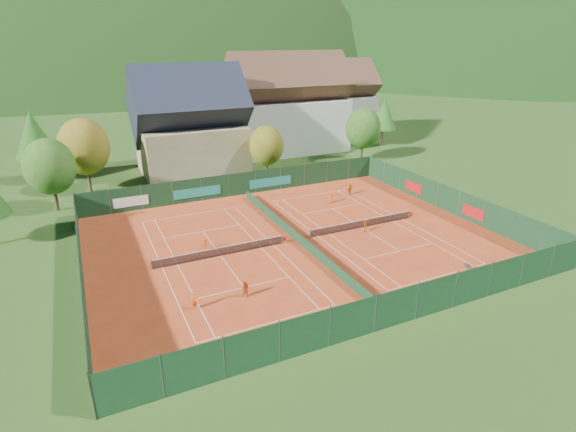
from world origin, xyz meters
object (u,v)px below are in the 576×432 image
(chalet, at_px, (190,128))
(player_right_far_b, at_px, (350,189))
(ball_hopper, at_px, (467,266))
(hotel_block_b, at_px, (333,104))
(player_left_far, at_px, (205,245))
(player_left_mid, at_px, (246,290))
(player_left_near, at_px, (194,301))
(player_right_far_a, at_px, (331,198))
(hotel_block_a, at_px, (288,109))
(player_right_near, at_px, (365,226))

(chalet, relative_size, player_right_far_b, 10.66)
(ball_hopper, bearing_deg, hotel_block_b, 71.11)
(player_left_far, bearing_deg, player_left_mid, 125.49)
(chalet, relative_size, player_left_near, 11.04)
(player_left_near, xyz_separation_m, player_right_far_b, (25.20, 17.69, 0.03))
(ball_hopper, height_order, player_left_mid, player_left_mid)
(player_left_near, relative_size, player_right_far_b, 0.97)
(player_right_far_a, bearing_deg, ball_hopper, 109.15)
(hotel_block_b, height_order, player_right_far_b, hotel_block_b)
(player_left_mid, bearing_deg, hotel_block_b, 91.93)
(chalet, bearing_deg, hotel_block_a, 17.53)
(player_left_mid, height_order, player_right_far_b, player_right_far_b)
(ball_hopper, bearing_deg, player_left_mid, 167.35)
(player_left_mid, xyz_separation_m, player_right_far_b, (21.09, 17.78, 0.03))
(hotel_block_a, bearing_deg, chalet, -162.47)
(ball_hopper, distance_m, player_left_near, 23.69)
(hotel_block_b, bearing_deg, player_right_near, -116.39)
(player_left_near, relative_size, player_left_far, 1.20)
(chalet, xyz_separation_m, player_right_near, (10.61, -31.13, -5.92))
(hotel_block_a, relative_size, ball_hopper, 27.00)
(player_left_mid, bearing_deg, player_right_far_b, 78.55)
(hotel_block_a, xyz_separation_m, player_left_near, (-28.50, -43.80, -6.65))
(player_left_near, xyz_separation_m, player_left_mid, (4.11, -0.09, -0.01))
(hotel_block_a, distance_m, player_left_far, 42.91)
(player_left_mid, bearing_deg, player_right_near, 61.35)
(hotel_block_b, xyz_separation_m, player_right_near, (-22.39, -45.13, -5.92))
(hotel_block_a, height_order, ball_hopper, hotel_block_a)
(player_left_far, bearing_deg, player_right_near, -157.90)
(ball_hopper, xyz_separation_m, player_right_far_b, (1.93, 22.08, 0.20))
(ball_hopper, bearing_deg, hotel_block_a, 83.81)
(hotel_block_b, relative_size, player_right_far_a, 12.52)
(player_right_far_a, height_order, player_right_far_b, player_right_far_b)
(chalet, bearing_deg, ball_hopper, -71.92)
(hotel_block_a, xyz_separation_m, player_right_far_a, (-7.15, -27.72, -6.69))
(hotel_block_a, xyz_separation_m, player_left_far, (-24.98, -34.23, -6.77))
(hotel_block_a, height_order, player_left_near, hotel_block_a)
(hotel_block_a, height_order, player_left_far, hotel_block_a)
(player_right_far_b, bearing_deg, player_left_near, 12.66)
(hotel_block_b, height_order, player_left_far, hotel_block_b)
(player_left_near, height_order, player_left_mid, player_left_near)
(player_right_near, relative_size, player_right_far_b, 0.92)
(hotel_block_a, height_order, player_right_near, hotel_block_a)
(player_right_far_b, bearing_deg, player_right_near, 42.79)
(player_left_near, bearing_deg, ball_hopper, -23.09)
(chalet, xyz_separation_m, hotel_block_b, (33.00, 14.00, -0.01))
(player_left_near, bearing_deg, hotel_block_a, 44.56)
(hotel_block_b, bearing_deg, hotel_block_a, -150.26)
(hotel_block_a, distance_m, player_right_near, 38.64)
(player_right_near, bearing_deg, player_left_mid, 160.83)
(chalet, distance_m, player_left_mid, 38.73)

